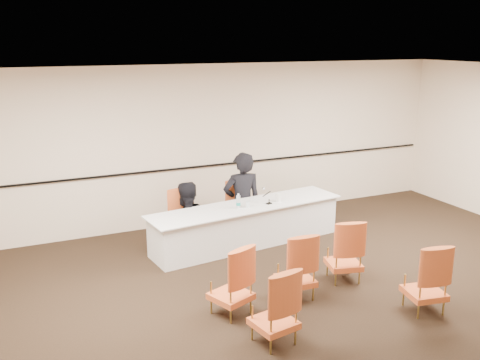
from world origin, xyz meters
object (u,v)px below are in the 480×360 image
drinking_glass (248,204)px  aud_chair_front_left (231,280)px  panel_table (247,225)px  panelist_second (186,229)px  water_bottle (238,201)px  aud_chair_back_right (425,277)px  aud_chair_front_mid (296,265)px  panelist_main_chair (242,208)px  aud_chair_back_left (274,305)px  panelist_main (242,205)px  coffee_cup (278,198)px  microphone (269,196)px  aud_chair_front_right (344,250)px  panelist_second_chair (186,218)px

drinking_glass → aud_chair_front_left: aud_chair_front_left is taller
panel_table → panelist_second: size_ratio=2.12×
water_bottle → aud_chair_back_right: size_ratio=0.26×
water_bottle → aud_chair_front_mid: size_ratio=0.26×
panel_table → aud_chair_back_right: 3.26m
panel_table → panelist_main_chair: (0.17, 0.55, 0.13)m
aud_chair_front_left → aud_chair_back_left: bearing=-98.3°
water_bottle → aud_chair_back_left: size_ratio=0.26×
panelist_main → panelist_main_chair: panelist_main is taller
panelist_second → coffee_cup: (1.55, -0.45, 0.49)m
microphone → coffee_cup: microphone is taller
panelist_main_chair → coffee_cup: 0.78m
panelist_main → aud_chair_front_left: 3.00m
drinking_glass → aud_chair_back_left: 3.02m
aud_chair_front_mid → aud_chair_back_right: bearing=-33.8°
coffee_cup → aud_chair_front_right: 1.87m
aud_chair_front_left → aud_chair_back_left: 0.85m
aud_chair_front_right → water_bottle: bearing=130.1°
panelist_second → aud_chair_front_left: (-0.26, -2.53, 0.19)m
panelist_main_chair → microphone: microphone is taller
drinking_glass → aud_chair_front_left: (-1.19, -2.01, -0.27)m
water_bottle → aud_chair_back_right: 3.29m
panel_table → drinking_glass: (-0.03, -0.10, 0.40)m
panelist_main → drinking_glass: panelist_main is taller
panel_table → aud_chair_back_left: aud_chair_back_left is taller
aud_chair_back_right → aud_chair_front_right: bearing=119.8°
aud_chair_front_left → aud_chair_front_mid: same height
water_bottle → aud_chair_front_right: 2.04m
panel_table → aud_chair_front_left: bearing=-126.8°
panelist_second → panelist_second_chair: (0.00, 0.00, 0.19)m
aud_chair_front_mid → aud_chair_back_right: 1.67m
panelist_main_chair → panelist_second: panelist_second is taller
panel_table → panelist_main: bearing=66.3°
coffee_cup → microphone: bearing=-165.6°
panel_table → panelist_second_chair: panelist_second_chair is taller
aud_chair_front_left → panelist_main: bearing=41.8°
panelist_main_chair → panelist_second: 1.15m
aud_chair_back_right → panelist_second_chair: bearing=131.2°
aud_chair_front_mid → aud_chair_back_left: (-0.80, -0.88, 0.00)m
microphone → coffee_cup: 0.22m
panelist_main_chair → water_bottle: bearing=-126.6°
panelist_main_chair → microphone: bearing=-78.5°
aud_chair_front_left → aud_chair_front_right: same height
panel_table → aud_chair_front_right: aud_chair_front_right is taller
coffee_cup → aud_chair_back_right: bearing=-80.4°
aud_chair_back_left → microphone: bearing=53.8°
aud_chair_front_mid → aud_chair_back_left: bearing=-128.9°
panelist_second → coffee_cup: 1.68m
drinking_glass → aud_chair_front_mid: size_ratio=0.11×
panel_table → aud_chair_front_left: size_ratio=3.67×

